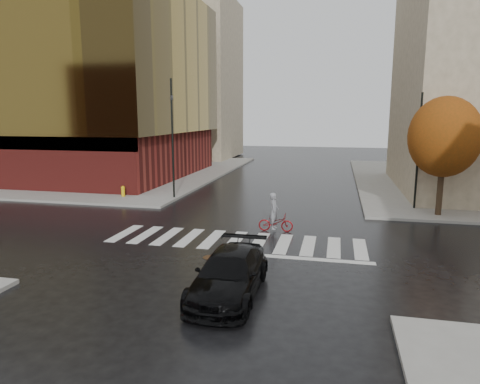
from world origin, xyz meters
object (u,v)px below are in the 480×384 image
object	(u,v)px
cyclist	(275,218)
fire_hydrant	(123,191)
sedan	(230,274)
traffic_light_nw	(172,130)
traffic_light_ne	(419,144)

from	to	relation	value
cyclist	fire_hydrant	distance (m)	12.78
sedan	traffic_light_nw	distance (m)	16.67
sedan	fire_hydrant	distance (m)	17.63
sedan	traffic_light_nw	world-z (taller)	traffic_light_nw
sedan	cyclist	bearing A→B (deg)	87.35
sedan	fire_hydrant	world-z (taller)	sedan
cyclist	fire_hydrant	bearing A→B (deg)	60.37
traffic_light_nw	traffic_light_ne	world-z (taller)	traffic_light_nw
cyclist	fire_hydrant	size ratio (longest dim) A/B	2.63
traffic_light_nw	fire_hydrant	world-z (taller)	traffic_light_nw
traffic_light_ne	fire_hydrant	bearing A→B (deg)	-19.71
sedan	fire_hydrant	size ratio (longest dim) A/B	6.56
fire_hydrant	cyclist	bearing A→B (deg)	-27.76
sedan	traffic_light_nw	bearing A→B (deg)	117.32
sedan	cyclist	size ratio (longest dim) A/B	2.50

